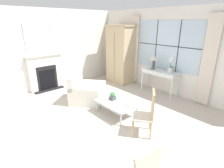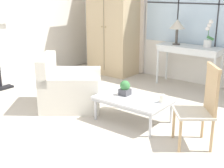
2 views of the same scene
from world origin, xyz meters
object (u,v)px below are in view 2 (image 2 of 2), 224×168
Objects in this scene: potted_plant_small at (125,88)px; potted_orchid at (208,38)px; table_lamp at (177,25)px; console_table at (190,51)px; pillar_candle at (162,99)px; side_chair_wooden at (203,103)px; armchair_upholstered at (69,90)px; armoire at (113,24)px; coffee_table at (133,100)px.

potted_orchid is at bearing 79.99° from potted_plant_small.
table_lamp reaches higher than potted_plant_small.
pillar_candle is (0.54, -2.04, -0.30)m from console_table.
table_lamp is 2.71m from side_chair_wooden.
armchair_upholstered is at bearing -115.18° from console_table.
side_chair_wooden is (1.19, -2.21, -0.16)m from console_table.
pillar_candle is at bearing -39.57° from armoire.
armchair_upholstered is (-1.06, -2.26, -0.44)m from console_table.
armchair_upholstered is at bearing -173.09° from coffee_table.
pillar_candle is (1.60, 0.22, 0.14)m from armchair_upholstered.
pillar_candle is (0.43, 0.08, 0.09)m from coffee_table.
coffee_table is (1.18, 0.14, 0.04)m from armchair_upholstered.
console_table reaches higher than coffee_table.
armoire reaches higher than console_table.
console_table is at bearing 3.86° from table_lamp.
table_lamp is at bearing -172.97° from potted_orchid.
potted_plant_small is at bearing -91.41° from console_table.
side_chair_wooden reaches higher than potted_plant_small.
side_chair_wooden is (2.25, 0.05, 0.28)m from armchair_upholstered.
pillar_candle is at bearing 7.78° from armchair_upholstered.
table_lamp reaches higher than armchair_upholstered.
coffee_table is 0.23m from potted_plant_small.
potted_orchid is 4.06× the size of pillar_candle.
armchair_upholstered is at bearing -172.22° from pillar_candle.
armoire reaches higher than pillar_candle.
potted_plant_small is (1.01, 0.17, 0.19)m from armchair_upholstered.
console_table is 2.51× the size of table_lamp.
potted_orchid reaches higher than table_lamp.
pillar_candle is at bearing 10.17° from coffee_table.
potted_plant_small is 1.71× the size of pillar_candle.
armchair_upholstered is 1.19m from coffee_table.
console_table is 1.19× the size of coffee_table.
armchair_upholstered is at bearing -70.76° from armoire.
armoire is at bearing 109.24° from armchair_upholstered.
table_lamp is at bearing 112.27° from pillar_candle.
pillar_candle is (0.83, -2.02, -0.78)m from table_lamp.
armoire is 1.87m from console_table.
potted_plant_small is at bearing -48.57° from armoire.
side_chair_wooden reaches higher than armchair_upholstered.
armoire reaches higher than armchair_upholstered.
armoire reaches higher than potted_plant_small.
coffee_table is (1.94, -2.03, -0.80)m from armoire.
coffee_table is (-0.21, -2.17, -0.68)m from potted_orchid.
armchair_upholstered is at bearing -120.96° from potted_orchid.
console_table is 9.65× the size of pillar_candle.
armoire is at bearing 140.43° from pillar_candle.
armoire is 2.16m from potted_orchid.
armoire reaches higher than side_chair_wooden.
side_chair_wooden reaches higher than coffee_table.
table_lamp is at bearing 2.55° from armoire.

